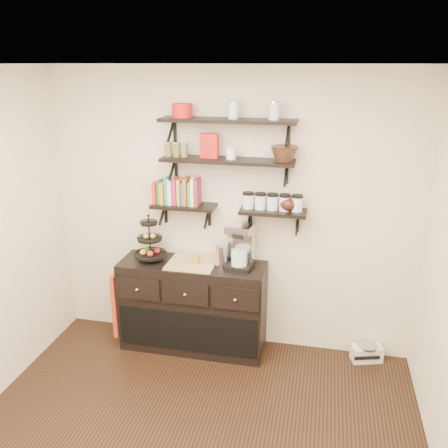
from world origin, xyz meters
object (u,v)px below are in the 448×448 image
(coffee_maker, at_px, (240,246))
(radio, at_px, (367,353))
(sideboard, at_px, (193,306))
(fruit_stand, at_px, (150,245))

(coffee_maker, distance_m, radio, 1.59)
(coffee_maker, relative_size, radio, 1.37)
(sideboard, distance_m, radio, 1.72)
(fruit_stand, height_order, coffee_maker, fruit_stand)
(sideboard, relative_size, coffee_maker, 3.27)
(sideboard, bearing_deg, radio, 3.88)
(coffee_maker, height_order, radio, coffee_maker)
(coffee_maker, xyz_separation_m, radio, (1.22, 0.08, -1.02))
(sideboard, relative_size, radio, 4.48)
(fruit_stand, height_order, radio, fruit_stand)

